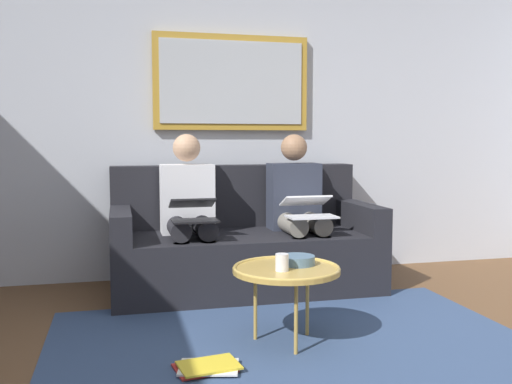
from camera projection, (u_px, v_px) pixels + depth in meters
wall_rear at (230, 115)px, 4.59m from camera, size 6.00×0.12×2.60m
area_rug at (294, 345)px, 3.02m from camera, size 2.60×1.80×0.01m
couch at (243, 245)px, 4.21m from camera, size 1.91×0.90×0.90m
framed_mirror at (232, 83)px, 4.48m from camera, size 1.24×0.05×0.75m
coffee_table at (286, 270)px, 3.02m from camera, size 0.58×0.58×0.42m
cup at (282, 262)px, 2.95m from camera, size 0.07×0.07×0.09m
bowl at (297, 260)px, 3.10m from camera, size 0.19×0.19×0.05m
person_left at (298, 205)px, 4.22m from camera, size 0.38×0.58×1.14m
laptop_white at (308, 208)px, 3.98m from camera, size 0.34×0.33×0.15m
person_right at (189, 209)px, 4.02m from camera, size 0.38×0.58×1.14m
laptop_black at (193, 211)px, 3.79m from camera, size 0.30×0.34×0.15m
magazine_stack at (207, 367)px, 2.69m from camera, size 0.33×0.27×0.03m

